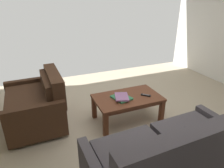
{
  "coord_description": "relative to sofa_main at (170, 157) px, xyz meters",
  "views": [
    {
      "loc": [
        1.38,
        2.35,
        1.95
      ],
      "look_at": [
        0.41,
        0.0,
        0.83
      ],
      "focal_mm": 32.39,
      "sensor_mm": 36.0,
      "label": 1
    }
  ],
  "objects": [
    {
      "name": "ground_plane",
      "position": [
        -0.17,
        -1.05,
        -0.37
      ],
      "size": [
        5.69,
        5.2,
        0.01
      ],
      "primitive_type": "cube",
      "color": "#B7A88E"
    },
    {
      "name": "loveseat_near",
      "position": [
        1.23,
        -1.76,
        -0.0
      ],
      "size": [
        0.88,
        1.15,
        0.86
      ],
      "color": "black",
      "rests_on": "ground"
    },
    {
      "name": "coffee_table",
      "position": [
        -0.14,
        -1.3,
        0.0
      ],
      "size": [
        1.07,
        0.64,
        0.44
      ],
      "color": "brown",
      "rests_on": "ground"
    },
    {
      "name": "sofa_main",
      "position": [
        0.0,
        0.0,
        0.0
      ],
      "size": [
        1.79,
        0.85,
        0.87
      ],
      "color": "black",
      "rests_on": "ground"
    },
    {
      "name": "tv_remote",
      "position": [
        -0.44,
        -1.22,
        0.08
      ],
      "size": [
        0.15,
        0.14,
        0.02
      ],
      "color": "black",
      "rests_on": "coffee_table"
    },
    {
      "name": "book_stack",
      "position": [
        -0.03,
        -1.28,
        0.09
      ],
      "size": [
        0.31,
        0.36,
        0.05
      ],
      "color": "#337F51",
      "rests_on": "coffee_table"
    }
  ]
}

